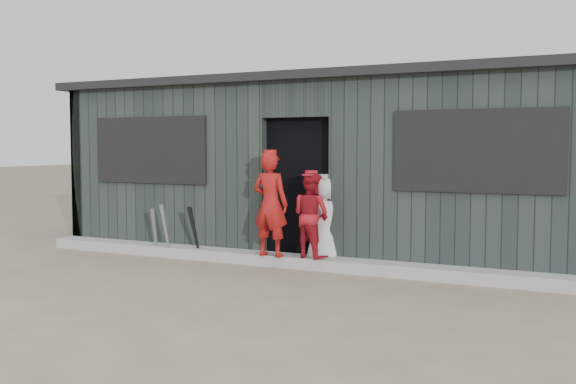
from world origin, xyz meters
The scene contains 9 objects.
ground centered at (0.00, 0.00, 0.00)m, with size 80.00×80.00×0.00m, color #776852.
curb centered at (0.00, 1.82, 0.07)m, with size 8.00×0.36×0.15m, color #9A9995.
bat_left centered at (-2.10, 1.69, 0.36)m, with size 0.07×0.07×0.72m, color gray.
bat_mid centered at (-1.85, 1.61, 0.40)m, with size 0.07×0.07×0.79m, color gray.
bat_right centered at (-1.43, 1.71, 0.38)m, with size 0.07×0.07×0.78m, color black.
player_red_left centered at (-0.18, 1.64, 0.84)m, with size 0.51×0.33×1.39m, color maroon.
player_red_right centered at (0.35, 1.78, 0.71)m, with size 0.54×0.42×1.12m, color maroon.
player_grey_back centered at (0.41, 2.05, 0.60)m, with size 0.59×0.38×1.21m, color silver.
dugout centered at (0.00, 3.50, 1.29)m, with size 8.30×3.30×2.62m.
Camera 1 is at (3.66, -5.87, 1.59)m, focal length 40.00 mm.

